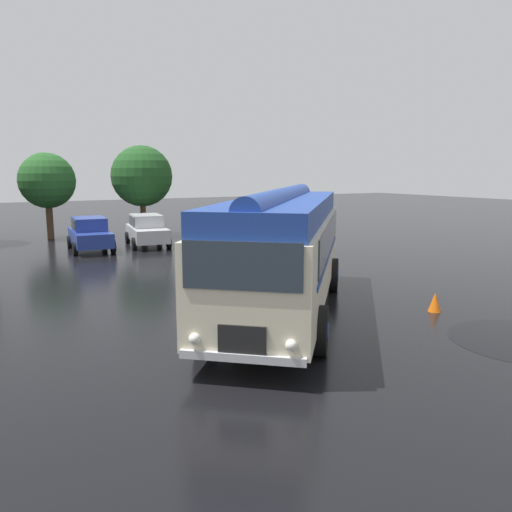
{
  "coord_description": "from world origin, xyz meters",
  "views": [
    {
      "loc": [
        -6.76,
        -11.9,
        3.92
      ],
      "look_at": [
        0.47,
        1.13,
        1.4
      ],
      "focal_mm": 35.0,
      "sensor_mm": 36.0,
      "label": 1
    }
  ],
  "objects_px": {
    "car_near_left": "(90,234)",
    "car_mid_left": "(147,230)",
    "vintage_bus": "(282,246)",
    "traffic_cone": "(435,302)"
  },
  "relations": [
    {
      "from": "vintage_bus",
      "to": "car_near_left",
      "type": "distance_m",
      "value": 14.56
    },
    {
      "from": "car_mid_left",
      "to": "traffic_cone",
      "type": "distance_m",
      "value": 16.87
    },
    {
      "from": "car_near_left",
      "to": "traffic_cone",
      "type": "bearing_deg",
      "value": -68.85
    },
    {
      "from": "car_near_left",
      "to": "car_mid_left",
      "type": "xyz_separation_m",
      "value": [
        3.0,
        0.22,
        0.0
      ]
    },
    {
      "from": "vintage_bus",
      "to": "traffic_cone",
      "type": "height_order",
      "value": "vintage_bus"
    },
    {
      "from": "vintage_bus",
      "to": "car_near_left",
      "type": "bearing_deg",
      "value": 99.7
    },
    {
      "from": "vintage_bus",
      "to": "traffic_cone",
      "type": "relative_size",
      "value": 16.85
    },
    {
      "from": "vintage_bus",
      "to": "car_mid_left",
      "type": "height_order",
      "value": "vintage_bus"
    },
    {
      "from": "vintage_bus",
      "to": "car_mid_left",
      "type": "relative_size",
      "value": 2.11
    },
    {
      "from": "car_near_left",
      "to": "car_mid_left",
      "type": "bearing_deg",
      "value": 4.23
    }
  ]
}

